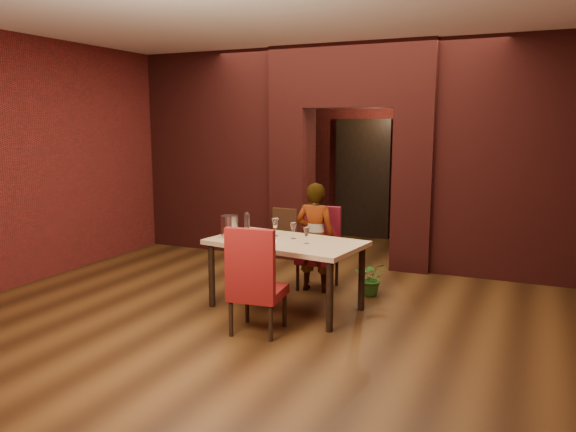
% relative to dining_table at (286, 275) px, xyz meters
% --- Properties ---
extents(floor, '(8.00, 8.00, 0.00)m').
position_rel_dining_table_xyz_m(floor, '(-0.02, 0.38, -0.39)').
color(floor, '#412610').
rests_on(floor, ground).
extents(ceiling, '(7.00, 8.00, 0.04)m').
position_rel_dining_table_xyz_m(ceiling, '(-0.02, 0.38, 2.81)').
color(ceiling, silver).
rests_on(ceiling, ground).
extents(wall_back, '(7.00, 0.04, 3.20)m').
position_rel_dining_table_xyz_m(wall_back, '(-0.02, 4.38, 1.21)').
color(wall_back, maroon).
rests_on(wall_back, ground).
extents(wall_left, '(0.04, 8.00, 3.20)m').
position_rel_dining_table_xyz_m(wall_left, '(-3.52, 0.38, 1.21)').
color(wall_left, maroon).
rests_on(wall_left, ground).
extents(pillar_left, '(0.55, 0.55, 2.30)m').
position_rel_dining_table_xyz_m(pillar_left, '(-0.97, 2.38, 0.76)').
color(pillar_left, maroon).
rests_on(pillar_left, ground).
extents(pillar_right, '(0.55, 0.55, 2.30)m').
position_rel_dining_table_xyz_m(pillar_right, '(0.93, 2.38, 0.76)').
color(pillar_right, maroon).
rests_on(pillar_right, ground).
extents(lintel, '(2.45, 0.55, 0.90)m').
position_rel_dining_table_xyz_m(lintel, '(-0.02, 2.38, 2.36)').
color(lintel, maroon).
rests_on(lintel, ground).
extents(wing_wall_left, '(2.28, 0.35, 3.20)m').
position_rel_dining_table_xyz_m(wing_wall_left, '(-2.38, 2.38, 1.21)').
color(wing_wall_left, maroon).
rests_on(wing_wall_left, ground).
extents(wing_wall_right, '(2.28, 0.35, 3.20)m').
position_rel_dining_table_xyz_m(wing_wall_right, '(2.34, 2.38, 1.21)').
color(wing_wall_right, maroon).
rests_on(wing_wall_right, ground).
extents(vent_panel, '(0.40, 0.03, 0.50)m').
position_rel_dining_table_xyz_m(vent_panel, '(-0.97, 2.08, 0.16)').
color(vent_panel, '#9E542E').
rests_on(vent_panel, ground).
extents(rear_door, '(0.90, 0.08, 2.10)m').
position_rel_dining_table_xyz_m(rear_door, '(-0.42, 4.32, 0.66)').
color(rear_door, black).
rests_on(rear_door, ground).
extents(rear_door_frame, '(1.02, 0.04, 2.22)m').
position_rel_dining_table_xyz_m(rear_door_frame, '(-0.42, 4.28, 0.66)').
color(rear_door_frame, black).
rests_on(rear_door_frame, ground).
extents(dining_table, '(1.78, 1.15, 0.79)m').
position_rel_dining_table_xyz_m(dining_table, '(0.00, 0.00, 0.00)').
color(dining_table, '#A78059').
rests_on(dining_table, ground).
extents(chair_far, '(0.49, 0.49, 1.03)m').
position_rel_dining_table_xyz_m(chair_far, '(0.04, 0.88, 0.12)').
color(chair_far, maroon).
rests_on(chair_far, ground).
extents(chair_near, '(0.55, 0.55, 1.09)m').
position_rel_dining_table_xyz_m(chair_near, '(0.05, -0.77, 0.15)').
color(chair_near, maroon).
rests_on(chair_near, ground).
extents(person_seated, '(0.51, 0.35, 1.37)m').
position_rel_dining_table_xyz_m(person_seated, '(0.05, 0.78, 0.29)').
color(person_seated, beige).
rests_on(person_seated, ground).
extents(wine_glass_a, '(0.08, 0.08, 0.21)m').
position_rel_dining_table_xyz_m(wine_glass_a, '(-0.22, 0.18, 0.50)').
color(wine_glass_a, white).
rests_on(wine_glass_a, dining_table).
extents(wine_glass_b, '(0.07, 0.07, 0.18)m').
position_rel_dining_table_xyz_m(wine_glass_b, '(0.04, 0.12, 0.49)').
color(wine_glass_b, white).
rests_on(wine_glass_b, dining_table).
extents(wine_glass_c, '(0.07, 0.07, 0.18)m').
position_rel_dining_table_xyz_m(wine_glass_c, '(0.28, -0.07, 0.48)').
color(wine_glass_c, white).
rests_on(wine_glass_c, dining_table).
extents(tasting_sheet, '(0.39, 0.34, 0.00)m').
position_rel_dining_table_xyz_m(tasting_sheet, '(-0.20, -0.21, 0.40)').
color(tasting_sheet, white).
rests_on(tasting_sheet, dining_table).
extents(wine_bucket, '(0.20, 0.20, 0.25)m').
position_rel_dining_table_xyz_m(wine_bucket, '(-0.68, -0.07, 0.52)').
color(wine_bucket, '#B2B3B9').
rests_on(wine_bucket, dining_table).
extents(water_bottle, '(0.06, 0.06, 0.28)m').
position_rel_dining_table_xyz_m(water_bottle, '(-0.53, 0.08, 0.53)').
color(water_bottle, silver).
rests_on(water_bottle, dining_table).
extents(potted_plant, '(0.45, 0.41, 0.43)m').
position_rel_dining_table_xyz_m(potted_plant, '(0.75, 0.88, -0.18)').
color(potted_plant, '#285E1C').
rests_on(potted_plant, ground).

